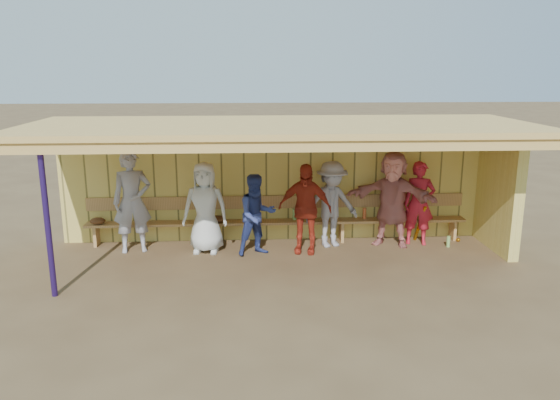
{
  "coord_description": "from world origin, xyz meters",
  "views": [
    {
      "loc": [
        -0.57,
        -9.45,
        3.45
      ],
      "look_at": [
        0.0,
        0.35,
        1.05
      ],
      "focal_mm": 35.0,
      "sensor_mm": 36.0,
      "label": 1
    }
  ],
  "objects_px": {
    "player_c": "(257,215)",
    "player_b": "(205,208)",
    "player_f": "(392,199)",
    "player_a": "(132,202)",
    "player_e": "(331,204)",
    "player_d": "(305,209)",
    "player_g": "(419,203)",
    "bench": "(278,216)"
  },
  "relations": [
    {
      "from": "player_e",
      "to": "player_g",
      "type": "bearing_deg",
      "value": -16.21
    },
    {
      "from": "player_d",
      "to": "player_e",
      "type": "bearing_deg",
      "value": 44.96
    },
    {
      "from": "player_e",
      "to": "bench",
      "type": "relative_size",
      "value": 0.22
    },
    {
      "from": "player_f",
      "to": "player_b",
      "type": "bearing_deg",
      "value": -153.01
    },
    {
      "from": "player_a",
      "to": "player_e",
      "type": "xyz_separation_m",
      "value": [
        3.8,
        0.08,
        -0.13
      ]
    },
    {
      "from": "player_b",
      "to": "player_f",
      "type": "relative_size",
      "value": 0.92
    },
    {
      "from": "player_a",
      "to": "player_c",
      "type": "bearing_deg",
      "value": -21.16
    },
    {
      "from": "player_c",
      "to": "player_f",
      "type": "bearing_deg",
      "value": -11.98
    },
    {
      "from": "player_f",
      "to": "player_e",
      "type": "bearing_deg",
      "value": -155.73
    },
    {
      "from": "player_a",
      "to": "player_e",
      "type": "height_order",
      "value": "player_a"
    },
    {
      "from": "player_g",
      "to": "bench",
      "type": "relative_size",
      "value": 0.22
    },
    {
      "from": "player_c",
      "to": "player_f",
      "type": "xyz_separation_m",
      "value": [
        2.66,
        0.41,
        0.17
      ]
    },
    {
      "from": "player_c",
      "to": "bench",
      "type": "relative_size",
      "value": 0.2
    },
    {
      "from": "player_e",
      "to": "player_f",
      "type": "distance_m",
      "value": 1.2
    },
    {
      "from": "player_f",
      "to": "bench",
      "type": "relative_size",
      "value": 0.25
    },
    {
      "from": "player_d",
      "to": "player_e",
      "type": "height_order",
      "value": "player_d"
    },
    {
      "from": "player_c",
      "to": "player_d",
      "type": "xyz_separation_m",
      "value": [
        0.91,
        0.08,
        0.09
      ]
    },
    {
      "from": "player_d",
      "to": "player_e",
      "type": "xyz_separation_m",
      "value": [
        0.55,
        0.33,
        -0.01
      ]
    },
    {
      "from": "player_b",
      "to": "player_e",
      "type": "height_order",
      "value": "player_b"
    },
    {
      "from": "player_d",
      "to": "player_g",
      "type": "xyz_separation_m",
      "value": [
        2.3,
        0.38,
        -0.03
      ]
    },
    {
      "from": "player_d",
      "to": "player_e",
      "type": "relative_size",
      "value": 1.01
    },
    {
      "from": "player_c",
      "to": "player_a",
      "type": "bearing_deg",
      "value": 151.33
    },
    {
      "from": "player_d",
      "to": "player_f",
      "type": "relative_size",
      "value": 0.91
    },
    {
      "from": "player_d",
      "to": "player_a",
      "type": "bearing_deg",
      "value": -170.22
    },
    {
      "from": "player_b",
      "to": "player_c",
      "type": "relative_size",
      "value": 1.13
    },
    {
      "from": "player_a",
      "to": "player_b",
      "type": "height_order",
      "value": "player_a"
    },
    {
      "from": "player_a",
      "to": "bench",
      "type": "distance_m",
      "value": 2.84
    },
    {
      "from": "player_c",
      "to": "player_b",
      "type": "bearing_deg",
      "value": 146.63
    },
    {
      "from": "player_c",
      "to": "player_d",
      "type": "height_order",
      "value": "player_d"
    },
    {
      "from": "player_a",
      "to": "player_f",
      "type": "xyz_separation_m",
      "value": [
        5.0,
        0.09,
        -0.04
      ]
    },
    {
      "from": "player_e",
      "to": "player_d",
      "type": "bearing_deg",
      "value": -166.96
    },
    {
      "from": "player_d",
      "to": "bench",
      "type": "bearing_deg",
      "value": 138.85
    },
    {
      "from": "player_a",
      "to": "player_d",
      "type": "distance_m",
      "value": 3.26
    },
    {
      "from": "player_a",
      "to": "player_e",
      "type": "bearing_deg",
      "value": -12.08
    },
    {
      "from": "player_g",
      "to": "player_f",
      "type": "bearing_deg",
      "value": -162.29
    },
    {
      "from": "player_c",
      "to": "player_e",
      "type": "distance_m",
      "value": 1.52
    },
    {
      "from": "player_f",
      "to": "bench",
      "type": "bearing_deg",
      "value": -164.94
    },
    {
      "from": "player_a",
      "to": "bench",
      "type": "relative_size",
      "value": 0.26
    },
    {
      "from": "player_g",
      "to": "player_b",
      "type": "bearing_deg",
      "value": -163.14
    },
    {
      "from": "player_a",
      "to": "player_f",
      "type": "relative_size",
      "value": 1.04
    },
    {
      "from": "player_g",
      "to": "player_e",
      "type": "bearing_deg",
      "value": -164.82
    },
    {
      "from": "player_d",
      "to": "player_g",
      "type": "distance_m",
      "value": 2.33
    }
  ]
}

